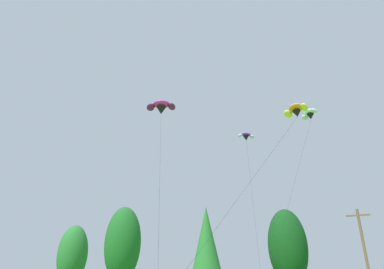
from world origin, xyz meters
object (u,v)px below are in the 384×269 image
parafoil_kite_high_magenta (161,107)px  parafoil_kite_far_orange (296,111)px  utility_pole (366,259)px  parafoil_kite_low_purple (246,136)px  parafoil_kite_mid_white (310,114)px

parafoil_kite_high_magenta → parafoil_kite_far_orange: (15.80, -5.06, -6.13)m
utility_pole → parafoil_kite_low_purple: bearing=152.0°
parafoil_kite_high_magenta → parafoil_kite_low_purple: size_ratio=1.04×
parafoil_kite_mid_white → parafoil_kite_far_orange: bearing=-92.6°
parafoil_kite_high_magenta → utility_pole: bearing=14.3°
parafoil_kite_far_orange → parafoil_kite_low_purple: bearing=116.5°
utility_pole → parafoil_kite_mid_white: size_ratio=0.43×
utility_pole → parafoil_kite_high_magenta: size_ratio=0.44×
parafoil_kite_far_orange → parafoil_kite_low_purple: 19.14m
parafoil_kite_low_purple → parafoil_kite_high_magenta: bearing=-123.9°
parafoil_kite_high_magenta → parafoil_kite_mid_white: (16.50, 10.32, 0.69)m
parafoil_kite_high_magenta → parafoil_kite_far_orange: size_ratio=1.41×
parafoil_kite_high_magenta → parafoil_kite_mid_white: 19.47m
parafoil_kite_far_orange → parafoil_kite_low_purple: parafoil_kite_low_purple is taller
parafoil_kite_high_magenta → parafoil_kite_mid_white: parafoil_kite_mid_white is taller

